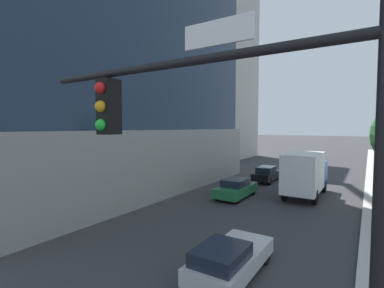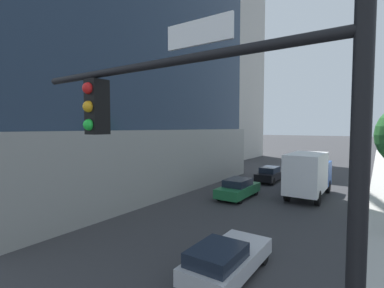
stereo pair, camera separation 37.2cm
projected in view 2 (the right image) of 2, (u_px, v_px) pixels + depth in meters
The scene contains 6 objects.
construction_building at pixel (220, 56), 50.92m from camera, with size 15.53×24.61×41.44m.
traffic_light_pole at pixel (209, 167), 3.99m from camera, with size 5.93×0.48×6.84m.
car_silver at pixel (226, 259), 10.07m from camera, with size 1.84×4.28×1.35m.
car_black at pixel (270, 174), 27.79m from camera, with size 1.74×4.73×1.53m.
car_green at pixel (238, 188), 21.43m from camera, with size 1.91×4.50×1.48m.
box_truck at pixel (308, 173), 21.39m from camera, with size 2.38×6.63×3.50m.
Camera 2 is at (7.07, 1.55, 5.44)m, focal length 25.97 mm.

